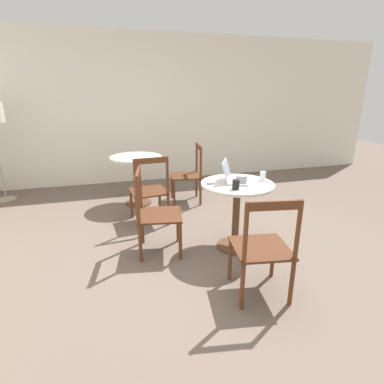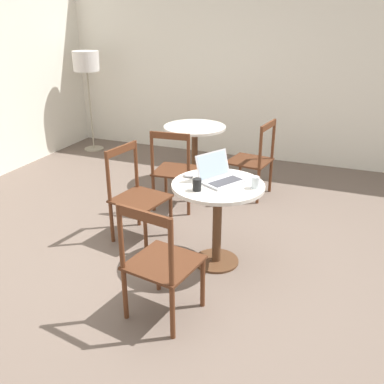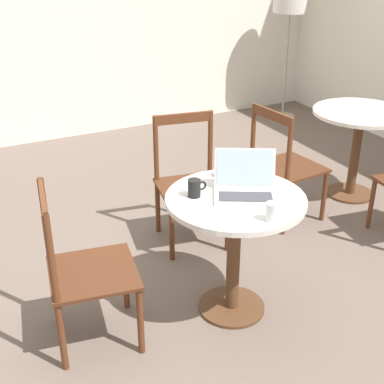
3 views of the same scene
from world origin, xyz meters
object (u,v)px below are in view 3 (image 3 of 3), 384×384
object	(u,v)px
floor_lamp	(291,5)
drinking_glass	(272,212)
cafe_table_mid	(359,130)
chair_near_back	(190,183)
mug	(195,188)
mouse	(218,174)
cafe_table_near	(235,224)
laptop	(245,187)
chair_mid_left	(284,166)
chair_near_left	(83,271)

from	to	relation	value
floor_lamp	drinking_glass	distance (m)	4.09
cafe_table_mid	chair_near_back	world-z (taller)	chair_near_back
mug	mouse	bearing A→B (deg)	35.38
mug	floor_lamp	bearing A→B (deg)	46.54
cafe_table_near	cafe_table_mid	xyz separation A→B (m)	(1.72, 0.88, 0.00)
drinking_glass	floor_lamp	bearing A→B (deg)	52.80
floor_lamp	cafe_table_near	bearing A→B (deg)	-130.20
cafe_table_mid	chair_near_back	size ratio (longest dim) A/B	0.85
cafe_table_near	laptop	xyz separation A→B (m)	(0.06, 0.00, 0.21)
chair_mid_left	floor_lamp	distance (m)	2.76
chair_near_back	mug	bearing A→B (deg)	-114.88
chair_near_left	mug	distance (m)	0.74
cafe_table_mid	drinking_glass	size ratio (longest dim) A/B	7.91
drinking_glass	mouse	bearing A→B (deg)	87.01
floor_lamp	drinking_glass	bearing A→B (deg)	-127.20
mouse	floor_lamp	bearing A→B (deg)	47.48
chair_mid_left	laptop	xyz separation A→B (m)	(-0.87, -0.80, 0.35)
laptop	mug	size ratio (longest dim) A/B	3.92
chair_mid_left	chair_near_back	bearing A→B (deg)	175.82
chair_mid_left	cafe_table_near	bearing A→B (deg)	-139.17
chair_near_left	mug	size ratio (longest dim) A/B	8.27
chair_near_back	mouse	xyz separation A→B (m)	(-0.10, -0.58, 0.32)
chair_near_back	chair_mid_left	world-z (taller)	same
cafe_table_near	laptop	distance (m)	0.22
mug	drinking_glass	world-z (taller)	mug
cafe_table_near	cafe_table_mid	distance (m)	1.93
mug	drinking_glass	size ratio (longest dim) A/B	1.13
mouse	chair_near_left	bearing A→B (deg)	-170.71
chair_mid_left	chair_near_left	bearing A→B (deg)	-159.39
cafe_table_mid	drinking_glass	world-z (taller)	drinking_glass
laptop	chair_mid_left	bearing A→B (deg)	42.58
chair_mid_left	laptop	bearing A→B (deg)	-137.42
cafe_table_near	drinking_glass	bearing A→B (deg)	-86.13
cafe_table_near	cafe_table_mid	bearing A→B (deg)	27.11
floor_lamp	mouse	bearing A→B (deg)	-132.52
chair_near_back	floor_lamp	distance (m)	3.22
chair_near_back	chair_near_left	bearing A→B (deg)	-143.93
chair_near_left	laptop	distance (m)	0.97
chair_mid_left	mouse	world-z (taller)	chair_mid_left
chair_near_left	mug	xyz separation A→B (m)	(0.64, -0.03, 0.36)
cafe_table_near	floor_lamp	xyz separation A→B (m)	(2.47, 2.93, 0.73)
cafe_table_near	chair_mid_left	distance (m)	1.24
chair_near_back	laptop	bearing A→B (deg)	-96.25
cafe_table_mid	mouse	xyz separation A→B (m)	(-1.67, -0.59, 0.18)
cafe_table_near	floor_lamp	bearing A→B (deg)	49.80
cafe_table_near	laptop	size ratio (longest dim) A/B	1.79
cafe_table_mid	chair_mid_left	bearing A→B (deg)	-174.62
laptop	mouse	distance (m)	0.28
chair_near_left	mouse	bearing A→B (deg)	9.29
laptop	mug	xyz separation A→B (m)	(-0.25, 0.11, 0.00)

